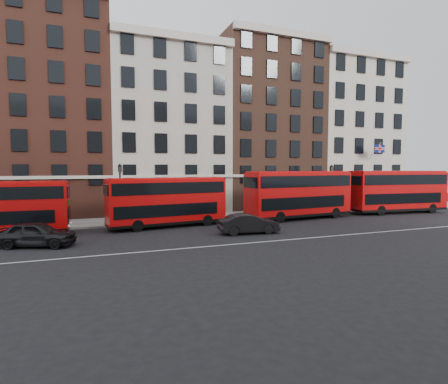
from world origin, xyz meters
name	(u,v)px	position (x,y,z in m)	size (l,w,h in m)	color
ground	(218,239)	(0.00, 0.00, 0.00)	(120.00, 120.00, 0.00)	black
pavement	(183,218)	(0.00, 10.50, 0.07)	(80.00, 5.00, 0.15)	gray
kerb	(189,222)	(0.00, 8.00, 0.08)	(80.00, 0.30, 0.16)	gray
road_centre_line	(228,245)	(0.00, -2.00, 0.01)	(70.00, 0.12, 0.01)	white
building_terrace	(164,124)	(-0.31, 17.88, 10.24)	(64.00, 11.95, 22.00)	#BEB5A4
bus_b	(167,201)	(-2.36, 6.39, 2.29)	(10.37, 3.71, 4.26)	red
bus_c	(299,193)	(10.82, 6.39, 2.56)	(11.57, 3.96, 4.76)	red
bus_d	(397,190)	(23.69, 6.40, 2.55)	(11.52, 3.64, 4.76)	red
car_rear	(36,234)	(-11.81, 1.90, 0.82)	(1.95, 4.84, 1.65)	black
car_front	(249,224)	(2.95, 1.17, 0.78)	(1.64, 4.71, 1.55)	black
lamp_post_left	(120,191)	(-6.06, 8.62, 3.08)	(0.44, 0.44, 5.33)	black
lamp_post_right	(331,186)	(16.85, 9.20, 3.08)	(0.44, 0.44, 5.33)	black
traffic_light	(381,190)	(23.61, 8.69, 2.45)	(0.25, 0.45, 3.27)	black
iron_railings	(177,210)	(0.00, 12.70, 0.65)	(6.60, 0.06, 1.00)	black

